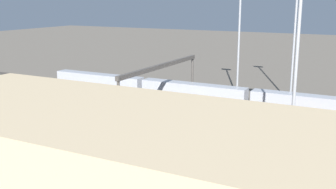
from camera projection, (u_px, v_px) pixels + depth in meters
The scene contains 14 objects.
ground_plane at pixel (180, 111), 79.32m from camera, with size 400.00×400.00×0.00m, color #60594F.
track_bed_0 at pixel (205, 97), 90.09m from camera, with size 140.00×2.80×0.12m, color #3D3833.
track_bed_1 at pixel (196, 102), 85.78m from camera, with size 140.00×2.80×0.12m, color #3D3833.
track_bed_2 at pixel (186, 107), 81.47m from camera, with size 140.00×2.80×0.12m, color #3D3833.
track_bed_3 at pixel (174, 113), 77.16m from camera, with size 140.00×2.80×0.12m, color #4C443D.
track_bed_4 at pixel (162, 120), 72.84m from camera, with size 140.00×2.80×0.12m, color #4C443D.
track_bed_5 at pixel (147, 128), 68.53m from camera, with size 140.00×2.80×0.12m, color #4C443D.
train_on_track_4 at pixel (126, 104), 75.78m from camera, with size 90.60×3.00×4.40m.
train_on_track_1 at pixel (249, 99), 80.20m from camera, with size 95.60×3.00×3.80m.
light_mast_0 at pixel (240, 22), 87.07m from camera, with size 2.80×0.70×25.37m.
light_mast_1 at pixel (300, 15), 50.89m from camera, with size 2.80×0.70×30.32m.
light_mast_2 at pixel (297, 3), 80.99m from camera, with size 2.80×0.70×32.54m.
signal_gantry at pixel (161, 70), 79.51m from camera, with size 0.70×30.00×8.80m.
maintenance_shed at pixel (97, 154), 43.58m from camera, with size 49.28×21.74×9.91m, color tan.
Camera 1 is at (-33.60, 68.87, 20.88)m, focal length 43.99 mm.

